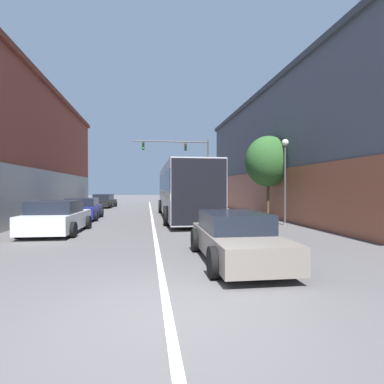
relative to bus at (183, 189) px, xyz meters
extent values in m
plane|color=#565454|center=(-1.94, -14.34, -1.82)|extent=(160.00, 160.00, 0.00)
cube|color=silver|center=(-1.94, 1.18, -1.82)|extent=(0.14, 43.03, 0.01)
cube|color=#9E998E|center=(-8.49, 1.66, -0.32)|extent=(0.24, 24.53, 2.99)
cube|color=#4C515B|center=(10.44, -0.42, 2.50)|extent=(9.76, 29.57, 8.63)
cube|color=#995138|center=(5.61, -0.42, -0.31)|extent=(0.24, 28.97, 3.02)
cube|color=#393D44|center=(10.44, -0.42, 6.66)|extent=(10.15, 29.86, 0.30)
cube|color=#B7B7BC|center=(0.00, 0.02, -0.09)|extent=(2.53, 12.43, 3.00)
cube|color=black|center=(0.00, 0.02, 0.45)|extent=(2.57, 12.18, 0.96)
cube|color=beige|center=(0.00, 0.02, -0.33)|extent=(2.56, 12.31, 0.30)
cube|color=black|center=(-0.03, -6.17, -0.09)|extent=(2.41, 0.07, 2.88)
cylinder|color=black|center=(-1.24, 3.88, -1.32)|extent=(0.30, 1.00, 1.00)
cylinder|color=black|center=(1.28, 3.86, -1.32)|extent=(0.30, 1.00, 1.00)
cylinder|color=black|center=(-1.28, -3.82, -1.32)|extent=(0.30, 1.00, 1.00)
cylinder|color=black|center=(1.24, -3.84, -1.32)|extent=(0.30, 1.00, 1.00)
cube|color=slate|center=(0.01, -11.41, -1.34)|extent=(1.73, 4.37, 0.58)
cube|color=black|center=(0.02, -11.15, -0.81)|extent=(1.56, 2.28, 0.48)
cylinder|color=black|center=(-0.82, -10.05, -1.48)|extent=(0.23, 0.67, 0.67)
cylinder|color=black|center=(0.90, -10.08, -1.48)|extent=(0.23, 0.67, 0.67)
cylinder|color=black|center=(-0.87, -12.74, -1.48)|extent=(0.23, 0.67, 0.67)
cylinder|color=black|center=(0.85, -12.77, -1.48)|extent=(0.23, 0.67, 0.67)
cube|color=black|center=(-6.40, 11.18, -1.37)|extent=(2.02, 4.29, 0.58)
cube|color=black|center=(-6.42, 10.97, -0.80)|extent=(1.71, 2.29, 0.57)
cylinder|color=black|center=(-7.15, 12.54, -1.54)|extent=(0.27, 0.58, 0.56)
cylinder|color=black|center=(-5.42, 12.39, -1.54)|extent=(0.27, 0.58, 0.56)
cylinder|color=black|center=(-7.37, 9.97, -1.54)|extent=(0.27, 0.58, 0.56)
cylinder|color=black|center=(-5.65, 9.82, -1.54)|extent=(0.27, 0.58, 0.56)
cube|color=navy|center=(-6.08, -0.02, -1.33)|extent=(1.81, 3.86, 0.66)
cube|color=black|center=(-6.07, -0.21, -0.76)|extent=(1.64, 2.02, 0.48)
cylinder|color=black|center=(-7.01, 1.15, -1.53)|extent=(0.23, 0.59, 0.58)
cylinder|color=black|center=(-5.18, 1.18, -1.53)|extent=(0.23, 0.59, 0.58)
cylinder|color=black|center=(-6.97, -1.22, -1.53)|extent=(0.23, 0.59, 0.58)
cylinder|color=black|center=(-5.15, -1.20, -1.53)|extent=(0.23, 0.59, 0.58)
cube|color=silver|center=(-5.97, -5.64, -1.30)|extent=(2.01, 4.11, 0.70)
cube|color=black|center=(-5.98, -5.84, -0.70)|extent=(1.79, 2.16, 0.51)
cylinder|color=black|center=(-6.89, -4.35, -1.52)|extent=(0.24, 0.61, 0.60)
cylinder|color=black|center=(-4.96, -4.42, -1.52)|extent=(0.24, 0.61, 0.60)
cylinder|color=black|center=(-6.98, -6.85, -1.52)|extent=(0.24, 0.61, 0.60)
cylinder|color=black|center=(-5.05, -6.92, -1.52)|extent=(0.24, 0.61, 0.60)
cylinder|color=#514C47|center=(4.20, 12.69, 1.73)|extent=(0.18, 0.18, 7.09)
cylinder|color=#514C47|center=(0.18, 12.69, 4.97)|extent=(8.04, 0.12, 0.12)
cube|color=#234723|center=(1.79, 12.69, 4.45)|extent=(0.28, 0.24, 0.80)
sphere|color=red|center=(1.79, 12.54, 4.70)|extent=(0.18, 0.18, 0.18)
sphere|color=black|center=(1.79, 12.54, 4.45)|extent=(0.18, 0.18, 0.18)
sphere|color=black|center=(1.79, 12.54, 4.20)|extent=(0.18, 0.18, 0.18)
cube|color=#234723|center=(-2.63, 12.69, 4.45)|extent=(0.28, 0.24, 0.80)
sphere|color=black|center=(-2.63, 12.54, 4.70)|extent=(0.18, 0.18, 0.18)
sphere|color=black|center=(-2.63, 12.54, 4.45)|extent=(0.18, 0.18, 0.18)
sphere|color=green|center=(-2.63, 12.54, 4.20)|extent=(0.18, 0.18, 0.18)
cone|color=#47474C|center=(4.68, -4.51, -1.72)|extent=(0.26, 0.26, 0.20)
cylinder|color=#47474C|center=(4.68, -4.51, 0.22)|extent=(0.10, 0.10, 4.08)
sphere|color=#EFE5CC|center=(4.68, -4.51, 2.38)|extent=(0.35, 0.35, 0.35)
cylinder|color=#4C3823|center=(4.87, -1.89, -0.66)|extent=(0.16, 0.16, 2.32)
ellipsoid|color=#2D5B28|center=(4.87, -1.89, 1.66)|extent=(2.74, 2.46, 3.01)
camera|label=1|loc=(-2.25, -18.82, 0.07)|focal=28.00mm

